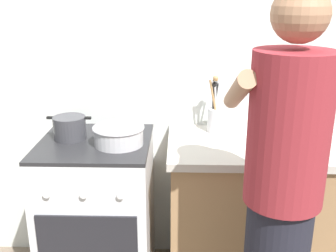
{
  "coord_description": "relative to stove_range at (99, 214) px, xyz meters",
  "views": [
    {
      "loc": [
        0.11,
        -1.88,
        1.67
      ],
      "look_at": [
        0.05,
        0.12,
        1.0
      ],
      "focal_mm": 42.98,
      "sensor_mm": 36.0,
      "label": 1
    }
  ],
  "objects": [
    {
      "name": "back_wall",
      "position": [
        0.55,
        0.35,
        0.8
      ],
      "size": [
        3.2,
        0.1,
        2.5
      ],
      "color": "silver",
      "rests_on": "ground"
    },
    {
      "name": "countertop",
      "position": [
        0.9,
        0.0,
        0.0
      ],
      "size": [
        1.0,
        0.6,
        0.9
      ],
      "color": "#99724C",
      "rests_on": "ground"
    },
    {
      "name": "mixing_bowl",
      "position": [
        0.14,
        -0.04,
        0.51
      ],
      "size": [
        0.27,
        0.27,
        0.1
      ],
      "color": "#B7B7BC",
      "rests_on": "stove_range"
    },
    {
      "name": "oil_bottle",
      "position": [
        1.11,
        -0.05,
        0.55
      ],
      "size": [
        0.06,
        0.06,
        0.25
      ],
      "color": "gold",
      "rests_on": "countertop"
    },
    {
      "name": "person",
      "position": [
        0.86,
        -0.62,
        0.41
      ],
      "size": [
        0.41,
        0.5,
        1.7
      ],
      "color": "black",
      "rests_on": "ground"
    },
    {
      "name": "stove_range",
      "position": [
        0.0,
        0.0,
        0.0
      ],
      "size": [
        0.6,
        0.62,
        0.9
      ],
      "color": "silver",
      "rests_on": "ground"
    },
    {
      "name": "pot",
      "position": [
        -0.14,
        0.04,
        0.51
      ],
      "size": [
        0.24,
        0.18,
        0.13
      ],
      "color": "#38383D",
      "rests_on": "stove_range"
    },
    {
      "name": "utensil_crock",
      "position": [
        0.67,
        0.18,
        0.55
      ],
      "size": [
        0.1,
        0.1,
        0.33
      ],
      "color": "silver",
      "rests_on": "countertop"
    }
  ]
}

